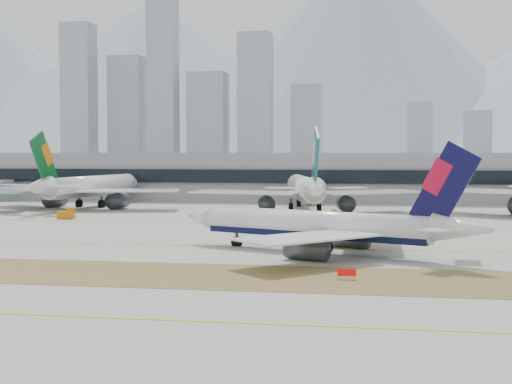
% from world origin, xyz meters
% --- Properties ---
extents(ground, '(3000.00, 3000.00, 0.00)m').
position_xyz_m(ground, '(0.00, 0.00, 0.00)').
color(ground, '#A7A39C').
rests_on(ground, ground).
extents(apron_markings, '(360.00, 122.22, 0.06)m').
position_xyz_m(apron_markings, '(0.00, -53.95, 0.02)').
color(apron_markings, brown).
rests_on(apron_markings, ground).
extents(taxiing_airliner, '(47.76, 40.37, 16.84)m').
position_xyz_m(taxiing_airliner, '(20.75, -10.61, 4.06)').
color(taxiing_airliner, white).
rests_on(taxiing_airliner, ground).
extents(widebody_eva, '(57.06, 56.40, 20.58)m').
position_xyz_m(widebody_eva, '(-48.76, 67.73, 5.47)').
color(widebody_eva, white).
rests_on(widebody_eva, ground).
extents(widebody_cathay, '(58.10, 57.67, 21.11)m').
position_xyz_m(widebody_cathay, '(11.06, 63.23, 5.61)').
color(widebody_cathay, white).
rests_on(widebody_cathay, ground).
extents(terminal, '(280.00, 43.10, 15.00)m').
position_xyz_m(terminal, '(0.00, 114.84, 7.50)').
color(terminal, gray).
rests_on(terminal, ground).
extents(hold_sign_right, '(2.20, 0.15, 1.35)m').
position_xyz_m(hold_sign_right, '(24.73, -32.00, 0.88)').
color(hold_sign_right, red).
rests_on(hold_sign_right, ground).
extents(gse_c, '(3.55, 2.00, 2.60)m').
position_xyz_m(gse_c, '(18.45, 39.41, 1.05)').
color(gse_c, orange).
rests_on(gse_c, ground).
extents(gse_b, '(3.55, 2.00, 2.60)m').
position_xyz_m(gse_b, '(-40.64, 35.47, 1.05)').
color(gse_b, orange).
rests_on(gse_b, ground).
extents(city_skyline, '(342.00, 49.80, 140.00)m').
position_xyz_m(city_skyline, '(-106.76, 453.42, 49.80)').
color(city_skyline, '#9499A9').
rests_on(city_skyline, ground).
extents(mountain_ridge, '(2830.00, 1120.00, 470.00)m').
position_xyz_m(mountain_ridge, '(33.00, 1404.14, 181.85)').
color(mountain_ridge, '#9EA8B7').
rests_on(mountain_ridge, ground).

